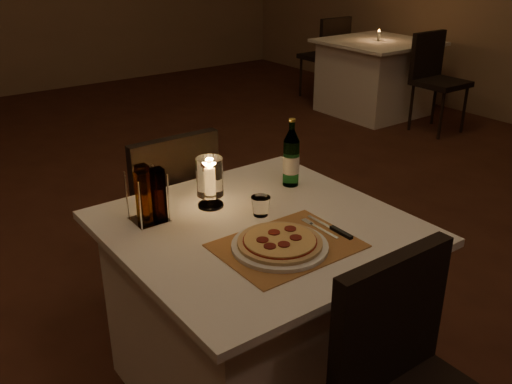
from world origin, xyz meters
TOP-DOWN VIEW (x-y plane):
  - floor at (0.00, 0.00)m, footprint 8.00×10.00m
  - main_table at (-0.16, -0.51)m, footprint 1.00×1.00m
  - chair_near at (-0.16, -1.22)m, footprint 0.42×0.42m
  - chair_far at (-0.16, 0.21)m, footprint 0.42×0.42m
  - placemat at (-0.18, -0.69)m, footprint 0.45×0.34m
  - plate at (-0.21, -0.69)m, footprint 0.32×0.32m
  - pizza at (-0.21, -0.69)m, footprint 0.28×0.28m
  - fork at (-0.01, -0.65)m, footprint 0.02×0.18m
  - knife at (0.02, -0.71)m, footprint 0.02×0.22m
  - tumbler at (-0.11, -0.45)m, footprint 0.07×0.07m
  - water_bottle at (0.16, -0.29)m, footprint 0.07×0.07m
  - hurricane_candle at (-0.22, -0.27)m, footprint 0.10×0.10m
  - cruet_caddy at (-0.46, -0.26)m, footprint 0.12×0.12m
  - neighbor_table_right at (3.20, 2.01)m, footprint 1.00×1.00m
  - neighbor_chair_ra at (3.20, 1.30)m, footprint 0.42×0.42m
  - neighbor_chair_rb at (3.20, 2.73)m, footprint 0.42×0.42m
  - neighbor_candle_right at (3.20, 2.01)m, footprint 0.03×0.03m

SIDE VIEW (x-z plane):
  - floor at x=0.00m, z-range -0.02..0.00m
  - main_table at x=-0.16m, z-range 0.00..0.74m
  - neighbor_table_right at x=3.20m, z-range 0.00..0.74m
  - chair_near at x=-0.16m, z-range 0.10..1.00m
  - chair_far at x=-0.16m, z-range 0.10..1.00m
  - neighbor_chair_ra at x=3.20m, z-range 0.10..1.00m
  - neighbor_chair_rb at x=3.20m, z-range 0.10..1.00m
  - placemat at x=-0.18m, z-range 0.74..0.74m
  - fork at x=-0.01m, z-range 0.74..0.75m
  - knife at x=0.02m, z-range 0.74..0.76m
  - plate at x=-0.21m, z-range 0.74..0.76m
  - pizza at x=-0.21m, z-range 0.76..0.78m
  - tumbler at x=-0.11m, z-range 0.74..0.81m
  - neighbor_candle_right at x=3.20m, z-range 0.73..0.84m
  - cruet_caddy at x=-0.46m, z-range 0.73..0.94m
  - water_bottle at x=0.16m, z-range 0.71..1.00m
  - hurricane_candle at x=-0.22m, z-range 0.76..0.95m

